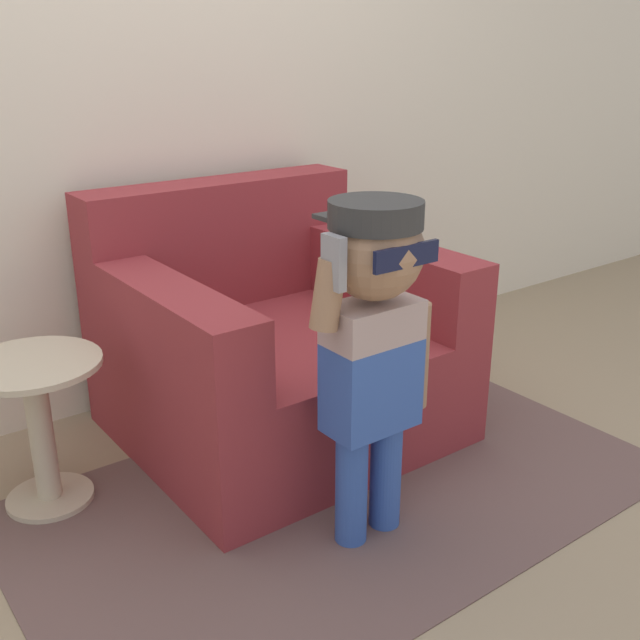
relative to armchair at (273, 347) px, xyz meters
The scene contains 6 objects.
ground_plane 0.43m from the armchair, 139.87° to the right, with size 10.00×10.00×0.00m, color #998466.
wall_back 1.15m from the armchair, 114.07° to the left, with size 10.00×0.05×2.60m.
armchair is the anchor object (origin of this frame).
person_child 0.78m from the armchair, 101.42° to the right, with size 0.39×0.29×0.94m.
side_table 0.81m from the armchair, behind, with size 0.39×0.39×0.46m.
rug 0.58m from the armchair, 98.18° to the right, with size 1.94×1.15×0.01m.
Camera 1 is at (-1.08, -1.83, 1.30)m, focal length 42.00 mm.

